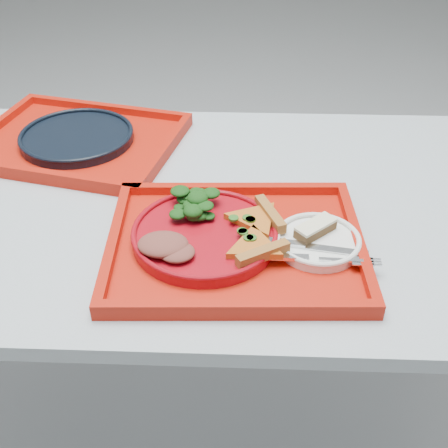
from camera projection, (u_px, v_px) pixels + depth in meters
The scene contains 14 objects.
ground at pixel (185, 418), 1.59m from camera, with size 10.00×10.00×0.00m, color #95989E.
table at pixel (172, 227), 1.18m from camera, with size 1.60×0.80×0.75m.
tray_main at pixel (235, 247), 1.00m from camera, with size 0.45×0.35×0.01m, color #AD1609.
tray_far at pixel (78, 143), 1.31m from camera, with size 0.45×0.35×0.01m, color #AD1609.
dinner_plate at pixel (205, 236), 1.00m from camera, with size 0.26×0.26×0.02m, color maroon.
side_plate at pixel (317, 243), 0.99m from camera, with size 0.15×0.15×0.01m, color white.
navy_plate at pixel (77, 138), 1.30m from camera, with size 0.26×0.26×0.02m, color black.
pizza_slice_a at pixel (254, 245), 0.95m from camera, with size 0.11×0.10×0.02m, color orange, non-canonical shape.
pizza_slice_b at pixel (255, 217), 1.02m from camera, with size 0.12×0.10×0.02m, color orange, non-canonical shape.
salad_heap at pixel (200, 201), 1.04m from camera, with size 0.09×0.08×0.04m, color black.
meat_portion at pixel (163, 244), 0.95m from camera, with size 0.09×0.07×0.03m, color brown.
dessert_bar at pixel (315, 228), 0.99m from camera, with size 0.08×0.08×0.02m.
knife at pixel (314, 246), 0.96m from camera, with size 0.18×0.02×0.01m, color silver.
fork at pixel (318, 259), 0.94m from camera, with size 0.18×0.02×0.01m, color silver.
Camera 1 is at (0.15, -0.94, 1.39)m, focal length 45.00 mm.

